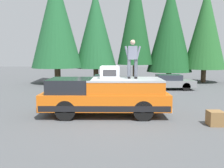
# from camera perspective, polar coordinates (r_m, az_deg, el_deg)

# --- Properties ---
(ground_plane) EXTENTS (90.00, 90.00, 0.00)m
(ground_plane) POSITION_cam_1_polar(r_m,az_deg,el_deg) (10.66, -1.07, -7.68)
(ground_plane) COLOR #4C4F51
(pickup_truck) EXTENTS (2.01, 5.54, 1.65)m
(pickup_truck) POSITION_cam_1_polar(r_m,az_deg,el_deg) (10.68, -1.61, -2.86)
(pickup_truck) COLOR orange
(pickup_truck) RESTS_ON ground
(compressor_unit) EXTENTS (0.65, 0.84, 0.56)m
(compressor_unit) POSITION_cam_1_polar(r_m,az_deg,el_deg) (10.65, -0.53, 2.82)
(compressor_unit) COLOR silver
(compressor_unit) RESTS_ON pickup_truck
(person_on_truck_bed) EXTENTS (0.29, 0.72, 1.69)m
(person_on_truck_bed) POSITION_cam_1_polar(r_m,az_deg,el_deg) (10.63, 4.89, 6.16)
(person_on_truck_bed) COLOR #4C515B
(person_on_truck_bed) RESTS_ON pickup_truck
(parked_car_grey) EXTENTS (1.64, 4.10, 1.16)m
(parked_car_grey) POSITION_cam_1_polar(r_m,az_deg,el_deg) (19.25, 13.03, 0.45)
(parked_car_grey) COLOR gray
(parked_car_grey) RESTS_ON ground
(parked_car_black) EXTENTS (1.64, 4.10, 1.16)m
(parked_car_black) POSITION_cam_1_polar(r_m,az_deg,el_deg) (18.58, -1.44, 0.40)
(parked_car_black) COLOR black
(parked_car_black) RESTS_ON ground
(wooden_crate) EXTENTS (0.56, 0.56, 0.56)m
(wooden_crate) POSITION_cam_1_polar(r_m,az_deg,el_deg) (10.09, 23.27, -7.46)
(wooden_crate) COLOR olive
(wooden_crate) RESTS_ON ground
(conifer_far_left) EXTENTS (3.92, 3.92, 9.18)m
(conifer_far_left) POSITION_cam_1_polar(r_m,az_deg,el_deg) (25.33, 21.28, 12.24)
(conifer_far_left) COLOR #4C3826
(conifer_far_left) RESTS_ON ground
(conifer_left) EXTENTS (4.44, 4.44, 9.58)m
(conifer_left) POSITION_cam_1_polar(r_m,az_deg,el_deg) (24.95, 13.60, 12.71)
(conifer_left) COLOR #4C3826
(conifer_left) RESTS_ON ground
(conifer_center_left) EXTENTS (3.48, 3.48, 10.90)m
(conifer_center_left) POSITION_cam_1_polar(r_m,az_deg,el_deg) (24.37, 5.57, 15.43)
(conifer_center_left) COLOR #4C3826
(conifer_center_left) RESTS_ON ground
(conifer_center_right) EXTENTS (4.14, 4.14, 9.04)m
(conifer_center_right) POSITION_cam_1_polar(r_m,az_deg,el_deg) (24.32, -3.90, 12.84)
(conifer_center_right) COLOR #4C3826
(conifer_center_right) RESTS_ON ground
(conifer_right) EXTENTS (4.69, 4.69, 10.29)m
(conifer_right) POSITION_cam_1_polar(r_m,az_deg,el_deg) (23.58, -13.10, 14.52)
(conifer_right) COLOR #4C3826
(conifer_right) RESTS_ON ground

